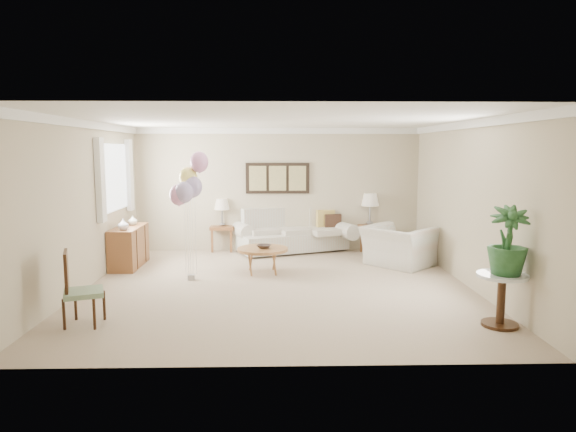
% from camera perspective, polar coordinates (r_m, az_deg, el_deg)
% --- Properties ---
extents(ground_plane, '(6.00, 6.00, 0.00)m').
position_cam_1_polar(ground_plane, '(8.18, -1.05, -7.86)').
color(ground_plane, tan).
extents(room_shell, '(6.04, 6.04, 2.60)m').
position_cam_1_polar(room_shell, '(8.00, -1.86, 3.62)').
color(room_shell, '#B7AC8B').
rests_on(room_shell, ground).
extents(wall_art_triptych, '(1.35, 0.06, 0.65)m').
position_cam_1_polar(wall_art_triptych, '(10.87, -1.16, 4.22)').
color(wall_art_triptych, black).
rests_on(wall_art_triptych, ground).
extents(sofa, '(2.79, 1.69, 0.92)m').
position_cam_1_polar(sofa, '(10.95, 0.50, -2.02)').
color(sofa, beige).
rests_on(sofa, ground).
extents(end_table_left, '(0.50, 0.45, 0.54)m').
position_cam_1_polar(end_table_left, '(11.02, -7.31, -1.52)').
color(end_table_left, brown).
rests_on(end_table_left, ground).
extents(end_table_right, '(0.51, 0.46, 0.56)m').
position_cam_1_polar(end_table_right, '(11.16, 9.05, -1.38)').
color(end_table_right, brown).
rests_on(end_table_right, ground).
extents(lamp_left, '(0.33, 0.33, 0.58)m').
position_cam_1_polar(lamp_left, '(10.95, -7.36, 1.20)').
color(lamp_left, gray).
rests_on(lamp_left, end_table_left).
extents(lamp_right, '(0.38, 0.38, 0.67)m').
position_cam_1_polar(lamp_right, '(11.08, 9.12, 1.68)').
color(lamp_right, gray).
rests_on(lamp_right, end_table_right).
extents(coffee_table, '(0.89, 0.89, 0.45)m').
position_cam_1_polar(coffee_table, '(8.98, -2.85, -3.79)').
color(coffee_table, '#A97245').
rests_on(coffee_table, ground).
extents(decor_bowl, '(0.30, 0.30, 0.06)m').
position_cam_1_polar(decor_bowl, '(8.94, -2.68, -3.40)').
color(decor_bowl, '#322621').
rests_on(decor_bowl, coffee_table).
extents(armchair, '(1.50, 1.51, 0.74)m').
position_cam_1_polar(armchair, '(9.76, 12.13, -3.29)').
color(armchair, beige).
rests_on(armchair, ground).
extents(side_table, '(0.60, 0.60, 0.65)m').
position_cam_1_polar(side_table, '(6.82, 22.66, -7.28)').
color(side_table, silver).
rests_on(side_table, ground).
extents(potted_plant, '(0.54, 0.54, 0.84)m').
position_cam_1_polar(potted_plant, '(6.68, 23.24, -2.52)').
color(potted_plant, '#1F4A1F').
rests_on(potted_plant, side_table).
extents(accent_chair, '(0.58, 0.58, 0.92)m').
position_cam_1_polar(accent_chair, '(6.86, -22.32, -7.29)').
color(accent_chair, gray).
rests_on(accent_chair, ground).
extents(credenza, '(0.46, 1.20, 0.74)m').
position_cam_1_polar(credenza, '(9.94, -17.26, -3.27)').
color(credenza, brown).
rests_on(credenza, ground).
extents(vase_white, '(0.25, 0.25, 0.20)m').
position_cam_1_polar(vase_white, '(9.52, -17.84, -0.89)').
color(vase_white, silver).
rests_on(vase_white, credenza).
extents(vase_sage, '(0.18, 0.18, 0.17)m').
position_cam_1_polar(vase_sage, '(10.10, -16.86, -0.46)').
color(vase_sage, beige).
rests_on(vase_sage, credenza).
extents(balloon_cluster, '(0.61, 0.55, 2.12)m').
position_cam_1_polar(balloon_cluster, '(8.46, -10.97, 3.59)').
color(balloon_cluster, gray).
rests_on(balloon_cluster, ground).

